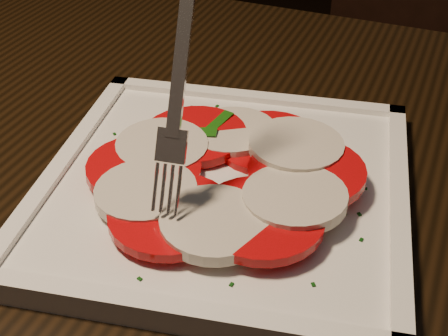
{
  "coord_description": "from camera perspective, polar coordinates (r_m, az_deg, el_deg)",
  "views": [
    {
      "loc": [
        0.14,
        -0.28,
        1.08
      ],
      "look_at": [
        -0.04,
        0.1,
        0.78
      ],
      "focal_mm": 50.0,
      "sensor_mm": 36.0,
      "label": 1
    }
  ],
  "objects": [
    {
      "name": "plate",
      "position": [
        0.53,
        0.0,
        -1.97
      ],
      "size": [
        0.36,
        0.36,
        0.01
      ],
      "primitive_type": "cube",
      "rotation": [
        0.0,
        0.0,
        0.22
      ],
      "color": "white",
      "rests_on": "table"
    },
    {
      "name": "table",
      "position": [
        0.63,
        -2.4,
        -7.49
      ],
      "size": [
        1.23,
        0.85,
        0.75
      ],
      "rotation": [
        0.0,
        0.0,
        0.04
      ],
      "color": "black",
      "rests_on": "ground"
    },
    {
      "name": "fork",
      "position": [
        0.46,
        -3.58,
        9.38
      ],
      "size": [
        0.06,
        0.11,
        0.18
      ],
      "primitive_type": null,
      "rotation": [
        0.0,
        0.0,
        0.18
      ],
      "color": "white",
      "rests_on": "caprese_salad"
    },
    {
      "name": "chair",
      "position": [
        1.2,
        16.76,
        7.06
      ],
      "size": [
        0.48,
        0.48,
        0.93
      ],
      "rotation": [
        0.0,
        0.0,
        -0.15
      ],
      "color": "black",
      "rests_on": "ground"
    },
    {
      "name": "caprese_salad",
      "position": [
        0.52,
        0.01,
        -0.35
      ],
      "size": [
        0.25,
        0.25,
        0.03
      ],
      "color": "red",
      "rests_on": "plate"
    }
  ]
}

